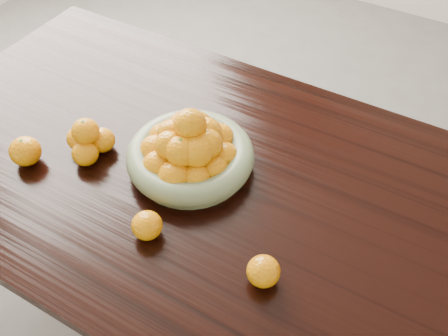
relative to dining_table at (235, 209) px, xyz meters
The scene contains 7 objects.
ground 0.66m from the dining_table, ahead, with size 5.00×5.00×0.00m, color #5F5D5A.
dining_table is the anchor object (origin of this frame).
fruit_bowl 0.21m from the dining_table, behind, with size 0.34×0.34×0.19m.
orange_pyramid 0.44m from the dining_table, 167.85° to the right, with size 0.13×0.14×0.12m.
loose_orange_0 0.58m from the dining_table, 159.58° to the right, with size 0.08×0.08×0.08m, color #FA9F07.
loose_orange_1 0.29m from the dining_table, 115.08° to the right, with size 0.07×0.07×0.07m, color #FA9F07.
loose_orange_2 0.30m from the dining_table, 48.50° to the right, with size 0.08×0.08×0.07m, color #FA9F07.
Camera 1 is at (0.40, -0.75, 1.73)m, focal length 40.00 mm.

